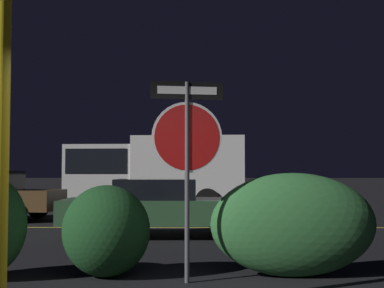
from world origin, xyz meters
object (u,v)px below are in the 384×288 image
at_px(delivery_truck, 154,169).
at_px(hedge_bush_3, 293,225).
at_px(hedge_bush_2, 106,231).
at_px(stop_sign, 187,139).
at_px(yellow_pole_left, 1,133).
at_px(passing_car_2, 160,207).

bearing_deg(delivery_truck, hedge_bush_3, -163.49).
relative_size(hedge_bush_2, delivery_truck, 0.19).
height_order(stop_sign, hedge_bush_2, stop_sign).
relative_size(yellow_pole_left, passing_car_2, 0.79).
distance_m(stop_sign, hedge_bush_3, 1.83).
relative_size(stop_sign, delivery_truck, 0.39).
height_order(stop_sign, delivery_truck, delivery_truck).
bearing_deg(passing_car_2, yellow_pole_left, -9.46).
xyz_separation_m(stop_sign, passing_car_2, (-0.65, 4.79, -1.16)).
bearing_deg(hedge_bush_2, delivery_truck, 91.65).
bearing_deg(yellow_pole_left, stop_sign, 51.34).
distance_m(yellow_pole_left, passing_car_2, 6.97).
relative_size(yellow_pole_left, hedge_bush_2, 2.85).
height_order(yellow_pole_left, delivery_truck, yellow_pole_left).
relative_size(hedge_bush_3, passing_car_2, 0.51).
bearing_deg(delivery_truck, passing_car_2, -170.86).
distance_m(hedge_bush_3, passing_car_2, 4.86).
height_order(yellow_pole_left, hedge_bush_2, yellow_pole_left).
bearing_deg(yellow_pole_left, delivery_truck, 89.25).
distance_m(hedge_bush_2, delivery_truck, 12.27).
bearing_deg(yellow_pole_left, passing_car_2, 81.93).
bearing_deg(stop_sign, yellow_pole_left, -137.52).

